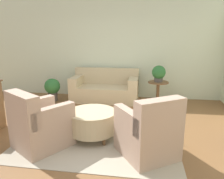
{
  "coord_description": "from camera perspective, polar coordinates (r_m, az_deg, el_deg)",
  "views": [
    {
      "loc": [
        0.78,
        -3.49,
        1.77
      ],
      "look_at": [
        0.15,
        0.55,
        0.75
      ],
      "focal_mm": 35.0,
      "sensor_mm": 36.0,
      "label": 1
    }
  ],
  "objects": [
    {
      "name": "armchair_left",
      "position": [
        3.69,
        -18.41,
        -8.92
      ],
      "size": [
        1.03,
        1.06,
        0.95
      ],
      "color": "tan",
      "rests_on": "rug"
    },
    {
      "name": "side_table",
      "position": [
        5.81,
        11.9,
        0.18
      ],
      "size": [
        0.53,
        0.53,
        0.6
      ],
      "color": "brown",
      "rests_on": "ground_plane"
    },
    {
      "name": "couch",
      "position": [
        6.08,
        -1.8,
        0.19
      ],
      "size": [
        1.82,
        0.84,
        0.87
      ],
      "color": "#C6B289",
      "rests_on": "ground_plane"
    },
    {
      "name": "armchair_right",
      "position": [
        3.31,
        9.51,
        -11.07
      ],
      "size": [
        1.03,
        1.06,
        0.95
      ],
      "color": "tan",
      "rests_on": "rug"
    },
    {
      "name": "ground_plane",
      "position": [
        3.99,
        -3.43,
        -12.35
      ],
      "size": [
        16.0,
        16.0,
        0.0
      ],
      "primitive_type": "plane",
      "color": "brown"
    },
    {
      "name": "ottoman_table",
      "position": [
        3.87,
        -5.2,
        -8.21
      ],
      "size": [
        0.86,
        0.86,
        0.48
      ],
      "color": "#C6B289",
      "rests_on": "rug"
    },
    {
      "name": "rug",
      "position": [
        3.99,
        -3.43,
        -12.29
      ],
      "size": [
        2.7,
        2.13,
        0.01
      ],
      "color": "#B2A893",
      "rests_on": "ground_plane"
    },
    {
      "name": "wall_back",
      "position": [
        6.36,
        1.84,
        10.65
      ],
      "size": [
        9.49,
        0.12,
        2.8
      ],
      "color": "beige",
      "rests_on": "ground_plane"
    },
    {
      "name": "potted_plant_floor",
      "position": [
        6.21,
        -15.31,
        0.4
      ],
      "size": [
        0.42,
        0.42,
        0.62
      ],
      "color": "#4C4742",
      "rests_on": "ground_plane"
    },
    {
      "name": "potted_plant_on_side_table",
      "position": [
        5.73,
        12.11,
        4.23
      ],
      "size": [
        0.35,
        0.35,
        0.42
      ],
      "color": "#4C4742",
      "rests_on": "side_table"
    }
  ]
}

